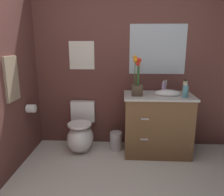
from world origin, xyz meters
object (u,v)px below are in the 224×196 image
object	(u,v)px
toilet	(81,134)
hand_wash_bottle	(163,88)
hanging_towel	(12,79)
lotion_bottle	(185,91)
wall_poster	(82,55)
vanity_cabinet	(157,123)
soap_bottle	(185,87)
trash_bin	(116,141)
flower_vase	(137,81)
wall_mirror	(158,49)
toilet_paper_roll	(31,108)

from	to	relation	value
toilet	hand_wash_bottle	world-z (taller)	hand_wash_bottle
hand_wash_bottle	hanging_towel	world-z (taller)	hanging_towel
lotion_bottle	hanging_towel	world-z (taller)	hanging_towel
wall_poster	vanity_cabinet	bearing A→B (deg)	-14.96
soap_bottle	wall_poster	distance (m)	1.54
trash_bin	flower_vase	bearing A→B (deg)	-21.37
wall_mirror	toilet	bearing A→B (deg)	-166.29
trash_bin	hanging_towel	distance (m)	1.65
wall_poster	toilet_paper_roll	xyz separation A→B (m)	(-0.63, -0.46, -0.68)
lotion_bottle	hand_wash_bottle	world-z (taller)	lotion_bottle
lotion_bottle	wall_mirror	bearing A→B (deg)	126.18
wall_mirror	hanging_towel	bearing A→B (deg)	-156.11
vanity_cabinet	lotion_bottle	size ratio (longest dim) A/B	5.75
lotion_bottle	flower_vase	bearing A→B (deg)	172.60
vanity_cabinet	flower_vase	distance (m)	0.68
vanity_cabinet	flower_vase	world-z (taller)	flower_vase
lotion_bottle	trash_bin	xyz separation A→B (m)	(-0.90, 0.19, -0.80)
lotion_bottle	wall_poster	xyz separation A→B (m)	(-1.41, 0.43, 0.43)
wall_poster	toilet_paper_roll	bearing A→B (deg)	-143.41
hand_wash_bottle	vanity_cabinet	bearing A→B (deg)	-128.07
hanging_towel	toilet_paper_roll	distance (m)	0.56
hand_wash_bottle	hanging_towel	size ratio (longest dim) A/B	0.34
wall_poster	hanging_towel	size ratio (longest dim) A/B	0.78
hand_wash_bottle	wall_mirror	distance (m)	0.56
flower_vase	lotion_bottle	size ratio (longest dim) A/B	2.95
soap_bottle	hanging_towel	bearing A→B (deg)	-164.83
lotion_bottle	hand_wash_bottle	bearing A→B (deg)	135.57
lotion_bottle	hanging_towel	size ratio (longest dim) A/B	0.35
toilet	vanity_cabinet	distance (m)	1.12
soap_bottle	hand_wash_bottle	xyz separation A→B (m)	(-0.29, 0.01, -0.01)
wall_poster	hand_wash_bottle	bearing A→B (deg)	-9.60
vanity_cabinet	lotion_bottle	xyz separation A→B (m)	(0.31, -0.14, 0.50)
hand_wash_bottle	trash_bin	bearing A→B (deg)	-176.06
trash_bin	toilet_paper_roll	world-z (taller)	toilet_paper_roll
toilet_paper_roll	vanity_cabinet	bearing A→B (deg)	5.63
toilet_paper_roll	lotion_bottle	bearing A→B (deg)	0.85
toilet	hanging_towel	bearing A→B (deg)	-142.61
wall_mirror	vanity_cabinet	bearing A→B (deg)	-89.47
flower_vase	wall_mirror	distance (m)	0.61
hand_wash_bottle	toilet_paper_roll	world-z (taller)	hand_wash_bottle
soap_bottle	toilet	bearing A→B (deg)	-177.56
hanging_towel	flower_vase	bearing A→B (deg)	16.35
trash_bin	wall_poster	xyz separation A→B (m)	(-0.52, 0.24, 1.23)
vanity_cabinet	flower_vase	size ratio (longest dim) A/B	1.95
flower_vase	soap_bottle	bearing A→B (deg)	12.52
flower_vase	trash_bin	size ratio (longest dim) A/B	1.95
vanity_cabinet	toilet_paper_roll	xyz separation A→B (m)	(-1.73, -0.17, 0.24)
flower_vase	hanging_towel	bearing A→B (deg)	-163.65
wall_mirror	trash_bin	bearing A→B (deg)	-157.20
vanity_cabinet	wall_poster	world-z (taller)	wall_poster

